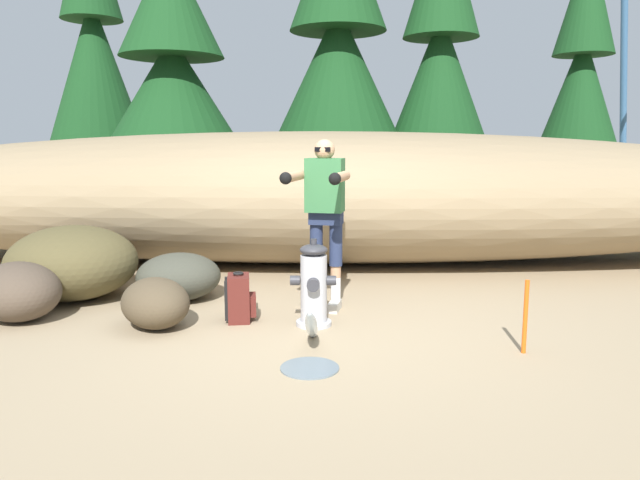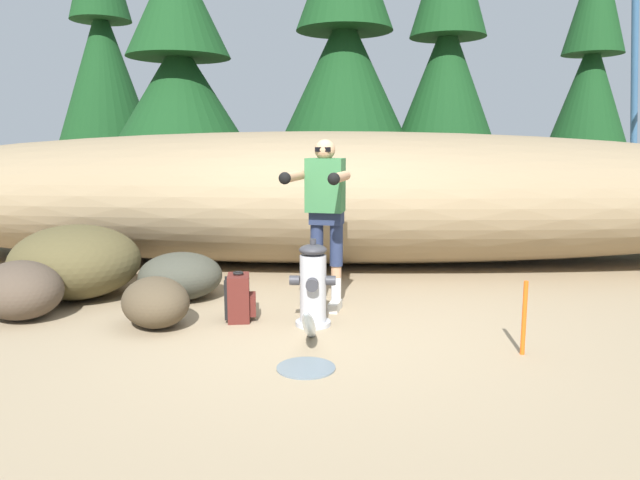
# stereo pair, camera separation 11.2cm
# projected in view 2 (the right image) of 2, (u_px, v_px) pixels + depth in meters

# --- Properties ---
(ground_plane) EXTENTS (56.00, 56.00, 0.04)m
(ground_plane) POSITION_uv_depth(u_px,v_px,m) (312.00, 333.00, 5.35)
(ground_plane) COLOR #998466
(dirt_embankment) EXTENTS (15.05, 3.20, 1.83)m
(dirt_embankment) POSITION_uv_depth(u_px,v_px,m) (324.00, 197.00, 8.42)
(dirt_embankment) COLOR #897556
(dirt_embankment) RESTS_ON ground_plane
(fire_hydrant) EXTENTS (0.42, 0.38, 0.81)m
(fire_hydrant) POSITION_uv_depth(u_px,v_px,m) (313.00, 286.00, 5.44)
(fire_hydrant) COLOR #B2B2B7
(fire_hydrant) RESTS_ON ground_plane
(hydrant_water_jet) EXTENTS (0.44, 1.15, 0.56)m
(hydrant_water_jet) POSITION_uv_depth(u_px,v_px,m) (308.00, 334.00, 4.78)
(hydrant_water_jet) COLOR silver
(hydrant_water_jet) RESTS_ON ground_plane
(utility_worker) EXTENTS (0.64, 1.03, 1.70)m
(utility_worker) POSITION_uv_depth(u_px,v_px,m) (325.00, 203.00, 5.83)
(utility_worker) COLOR beige
(utility_worker) RESTS_ON ground_plane
(spare_backpack) EXTENTS (0.32, 0.33, 0.47)m
(spare_backpack) POSITION_uv_depth(u_px,v_px,m) (239.00, 298.00, 5.62)
(spare_backpack) COLOR #511E19
(spare_backpack) RESTS_ON ground_plane
(boulder_large) EXTENTS (1.66, 1.66, 0.80)m
(boulder_large) POSITION_uv_depth(u_px,v_px,m) (76.00, 262.00, 6.43)
(boulder_large) COLOR brown
(boulder_large) RESTS_ON ground_plane
(boulder_mid) EXTENTS (0.91, 0.97, 0.46)m
(boulder_mid) POSITION_uv_depth(u_px,v_px,m) (156.00, 302.00, 5.44)
(boulder_mid) COLOR #4C3F2D
(boulder_mid) RESTS_ON ground_plane
(boulder_small) EXTENTS (1.17, 1.17, 0.56)m
(boulder_small) POSITION_uv_depth(u_px,v_px,m) (21.00, 290.00, 5.68)
(boulder_small) COLOR #4D4033
(boulder_small) RESTS_ON ground_plane
(boulder_outlier) EXTENTS (0.98, 0.97, 0.50)m
(boulder_outlier) POSITION_uv_depth(u_px,v_px,m) (180.00, 276.00, 6.40)
(boulder_outlier) COLOR #3D3E33
(boulder_outlier) RESTS_ON ground_plane
(pine_tree_far_left) EXTENTS (2.06, 2.06, 6.97)m
(pine_tree_far_left) POSITION_uv_depth(u_px,v_px,m) (102.00, 42.00, 13.23)
(pine_tree_far_left) COLOR #47331E
(pine_tree_far_left) RESTS_ON ground_plane
(pine_tree_left) EXTENTS (2.89, 2.89, 5.13)m
(pine_tree_left) POSITION_uv_depth(u_px,v_px,m) (180.00, 77.00, 10.81)
(pine_tree_left) COLOR #47331E
(pine_tree_left) RESTS_ON ground_plane
(pine_tree_center) EXTENTS (2.83, 2.83, 6.18)m
(pine_tree_center) POSITION_uv_depth(u_px,v_px,m) (344.00, 54.00, 11.29)
(pine_tree_center) COLOR #47331E
(pine_tree_center) RESTS_ON ground_plane
(pine_tree_right) EXTENTS (2.22, 2.22, 6.04)m
(pine_tree_right) POSITION_uv_depth(u_px,v_px,m) (447.00, 60.00, 11.28)
(pine_tree_right) COLOR #47331E
(pine_tree_right) RESTS_ON ground_plane
(pine_tree_far_right) EXTENTS (1.93, 1.93, 5.87)m
(pine_tree_far_right) POSITION_uv_depth(u_px,v_px,m) (591.00, 74.00, 12.52)
(pine_tree_far_right) COLOR #47331E
(pine_tree_far_right) RESTS_ON ground_plane
(survey_stake) EXTENTS (0.04, 0.04, 0.60)m
(survey_stake) POSITION_uv_depth(u_px,v_px,m) (524.00, 318.00, 4.70)
(survey_stake) COLOR #E55914
(survey_stake) RESTS_ON ground_plane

